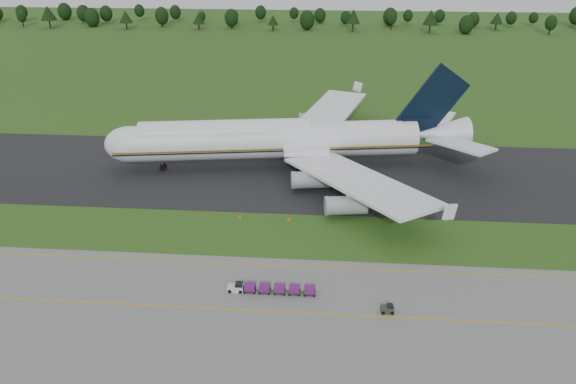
# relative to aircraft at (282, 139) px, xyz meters

# --- Properties ---
(ground) EXTENTS (600.00, 600.00, 0.00)m
(ground) POSITION_rel_aircraft_xyz_m (-1.21, -31.28, -6.58)
(ground) COLOR #294E17
(ground) RESTS_ON ground
(apron) EXTENTS (300.00, 52.00, 0.06)m
(apron) POSITION_rel_aircraft_xyz_m (-1.21, -65.28, -6.55)
(apron) COLOR slate
(apron) RESTS_ON ground
(taxiway) EXTENTS (300.00, 40.00, 0.08)m
(taxiway) POSITION_rel_aircraft_xyz_m (-1.21, -3.28, -6.54)
(taxiway) COLOR black
(taxiway) RESTS_ON ground
(apron_markings) EXTENTS (300.00, 30.20, 0.01)m
(apron_markings) POSITION_rel_aircraft_xyz_m (-1.21, -58.26, -6.52)
(apron_markings) COLOR #CF970C
(apron_markings) RESTS_ON apron
(tree_line) EXTENTS (526.17, 22.13, 11.75)m
(tree_line) POSITION_rel_aircraft_xyz_m (1.61, 189.21, -0.21)
(tree_line) COLOR black
(tree_line) RESTS_ON ground
(aircraft) EXTENTS (82.42, 79.09, 23.05)m
(aircraft) POSITION_rel_aircraft_xyz_m (0.00, 0.00, 0.00)
(aircraft) COLOR white
(aircraft) RESTS_ON ground
(baggage_train) EXTENTS (13.09, 1.39, 1.34)m
(baggage_train) POSITION_rel_aircraft_xyz_m (2.67, -48.77, -5.80)
(baggage_train) COLOR silver
(baggage_train) RESTS_ON apron
(utility_cart) EXTENTS (1.86, 1.26, 0.99)m
(utility_cart) POSITION_rel_aircraft_xyz_m (19.61, -52.18, -6.04)
(utility_cart) COLOR #2B3223
(utility_cart) RESTS_ON apron
(edge_markers) EXTENTS (9.62, 0.30, 0.60)m
(edge_markers) POSITION_rel_aircraft_xyz_m (-0.87, -26.22, -6.31)
(edge_markers) COLOR orange
(edge_markers) RESTS_ON ground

